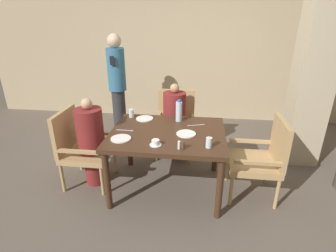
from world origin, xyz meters
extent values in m
plane|color=#60564C|center=(0.00, 0.00, 0.00)|extent=(16.00, 16.00, 0.00)
cube|color=tan|center=(0.00, 2.51, 1.40)|extent=(8.00, 0.06, 2.80)
cube|color=#BCAD8E|center=(1.82, 0.94, 1.35)|extent=(0.45, 0.45, 2.70)
cube|color=#422819|center=(0.00, 0.00, 0.73)|extent=(1.30, 1.04, 0.05)
cylinder|color=#422819|center=(-0.59, -0.46, 0.35)|extent=(0.07, 0.07, 0.70)
cylinder|color=#422819|center=(0.59, -0.46, 0.35)|extent=(0.07, 0.07, 0.70)
cylinder|color=#422819|center=(-0.59, 0.46, 0.35)|extent=(0.07, 0.07, 0.70)
cylinder|color=#422819|center=(0.59, 0.46, 0.35)|extent=(0.07, 0.07, 0.70)
cube|color=tan|center=(-0.99, 0.00, 0.42)|extent=(0.55, 0.55, 0.07)
cube|color=tan|center=(-1.24, 0.00, 0.70)|extent=(0.05, 0.55, 0.50)
cube|color=tan|center=(-0.99, 0.26, 0.57)|extent=(0.50, 0.04, 0.04)
cube|color=tan|center=(-0.99, -0.26, 0.57)|extent=(0.50, 0.04, 0.04)
cylinder|color=tan|center=(-0.74, 0.25, 0.19)|extent=(0.04, 0.04, 0.38)
cylinder|color=tan|center=(-0.74, -0.25, 0.19)|extent=(0.04, 0.04, 0.38)
cylinder|color=tan|center=(-1.23, 0.25, 0.19)|extent=(0.04, 0.04, 0.38)
cylinder|color=tan|center=(-1.23, -0.25, 0.19)|extent=(0.04, 0.04, 0.38)
cylinder|color=maroon|center=(-0.93, 0.00, 0.23)|extent=(0.24, 0.24, 0.45)
cylinder|color=maroon|center=(-0.93, 0.00, 0.72)|extent=(0.32, 0.32, 0.54)
sphere|color=tan|center=(-0.93, 0.00, 1.05)|extent=(0.13, 0.13, 0.13)
cube|color=tan|center=(0.00, 0.86, 0.42)|extent=(0.55, 0.55, 0.07)
cube|color=tan|center=(0.00, 1.11, 0.70)|extent=(0.55, 0.05, 0.50)
cube|color=tan|center=(0.26, 0.86, 0.57)|extent=(0.04, 0.50, 0.04)
cube|color=tan|center=(-0.26, 0.86, 0.57)|extent=(0.04, 0.50, 0.04)
cylinder|color=tan|center=(0.25, 0.61, 0.19)|extent=(0.04, 0.04, 0.38)
cylinder|color=tan|center=(-0.25, 0.61, 0.19)|extent=(0.04, 0.04, 0.38)
cylinder|color=tan|center=(0.25, 1.10, 0.19)|extent=(0.04, 0.04, 0.38)
cylinder|color=tan|center=(-0.25, 1.10, 0.19)|extent=(0.04, 0.04, 0.38)
cylinder|color=maroon|center=(0.00, 0.80, 0.23)|extent=(0.24, 0.24, 0.45)
cylinder|color=maroon|center=(0.00, 0.80, 0.72)|extent=(0.32, 0.32, 0.54)
sphere|color=tan|center=(0.00, 0.80, 1.05)|extent=(0.13, 0.13, 0.13)
cube|color=tan|center=(0.99, 0.00, 0.42)|extent=(0.55, 0.55, 0.07)
cube|color=tan|center=(1.24, 0.00, 0.70)|extent=(0.05, 0.55, 0.50)
cube|color=tan|center=(0.99, -0.26, 0.57)|extent=(0.50, 0.04, 0.04)
cube|color=tan|center=(0.99, 0.26, 0.57)|extent=(0.50, 0.04, 0.04)
cylinder|color=tan|center=(0.74, -0.25, 0.19)|extent=(0.04, 0.04, 0.38)
cylinder|color=tan|center=(0.74, 0.25, 0.19)|extent=(0.04, 0.04, 0.38)
cylinder|color=tan|center=(1.23, -0.25, 0.19)|extent=(0.04, 0.04, 0.38)
cylinder|color=tan|center=(1.23, 0.25, 0.19)|extent=(0.04, 0.04, 0.38)
cylinder|color=#2D2D33|center=(-1.04, 1.49, 0.40)|extent=(0.22, 0.22, 0.81)
cylinder|color=teal|center=(-1.04, 1.49, 1.15)|extent=(0.29, 0.29, 0.69)
sphere|color=beige|center=(-1.04, 1.49, 1.61)|extent=(0.22, 0.22, 0.22)
cube|color=black|center=(-1.04, 1.31, 1.32)|extent=(0.07, 0.01, 0.14)
cylinder|color=white|center=(0.22, -0.04, 0.76)|extent=(0.22, 0.22, 0.01)
cylinder|color=white|center=(-0.34, 0.36, 0.76)|extent=(0.22, 0.22, 0.01)
cylinder|color=white|center=(-0.47, -0.25, 0.76)|extent=(0.22, 0.22, 0.01)
cylinder|color=white|center=(-0.08, -0.34, 0.76)|extent=(0.12, 0.12, 0.01)
cylinder|color=white|center=(-0.08, -0.34, 0.79)|extent=(0.08, 0.08, 0.05)
cylinder|color=silver|center=(0.10, 0.35, 0.88)|extent=(0.08, 0.08, 0.25)
cylinder|color=#3359B2|center=(0.10, 0.35, 1.02)|extent=(0.04, 0.04, 0.03)
cylinder|color=silver|center=(-0.52, 0.41, 0.81)|extent=(0.06, 0.06, 0.11)
cylinder|color=silver|center=(0.46, -0.33, 0.81)|extent=(0.06, 0.06, 0.11)
cylinder|color=white|center=(0.17, -0.40, 0.80)|extent=(0.03, 0.03, 0.09)
cylinder|color=#4C3D2D|center=(0.21, -0.40, 0.80)|extent=(0.03, 0.03, 0.08)
cube|color=silver|center=(-0.51, -0.02, 0.76)|extent=(0.18, 0.01, 0.00)
cube|color=silver|center=(-0.42, -0.02, 0.76)|extent=(0.04, 0.02, 0.00)
cube|color=silver|center=(0.31, 0.23, 0.76)|extent=(0.18, 0.06, 0.00)
cube|color=silver|center=(0.39, 0.26, 0.76)|extent=(0.06, 0.03, 0.00)
camera|label=1|loc=(0.34, -2.70, 1.99)|focal=28.00mm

